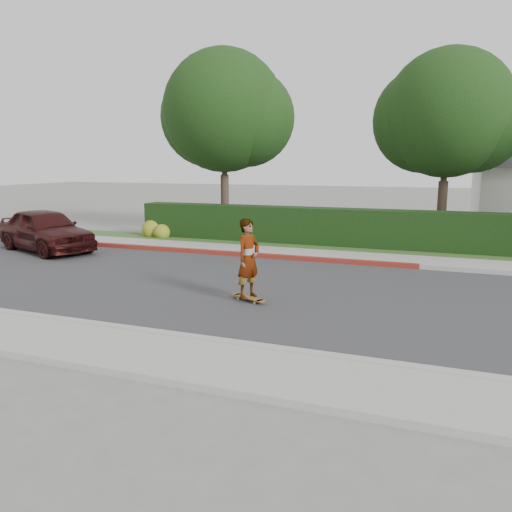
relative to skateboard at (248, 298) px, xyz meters
name	(u,v)px	position (x,y,z in m)	size (l,w,h in m)	color
ground	(367,299)	(2.57, 1.17, -0.09)	(120.00, 120.00, 0.00)	slate
road	(367,299)	(2.57, 1.17, -0.09)	(60.00, 8.00, 0.01)	#2D2D30
curb_near	(329,358)	(2.57, -2.93, -0.02)	(60.00, 0.20, 0.15)	#9E9E99
sidewalk_near	(316,382)	(2.57, -3.83, -0.03)	(60.00, 1.60, 0.12)	gray
curb_far	(386,264)	(2.57, 5.27, -0.02)	(60.00, 0.20, 0.15)	#9E9E99
curb_red_section	(239,254)	(-2.43, 5.27, -0.01)	(12.00, 0.21, 0.15)	maroon
sidewalk_far	(389,260)	(2.57, 6.17, -0.03)	(60.00, 1.60, 0.12)	gray
planting_strip	(394,252)	(2.57, 7.77, -0.04)	(60.00, 1.60, 0.10)	#2D4C1E
hedge	(317,227)	(-0.43, 8.37, 0.66)	(15.00, 1.00, 1.50)	black
flowering_shrub	(155,231)	(-7.44, 7.90, 0.24)	(1.40, 1.00, 0.90)	#2D4C19
tree_left	(225,115)	(-4.94, 9.85, 5.17)	(5.99, 5.21, 8.00)	#33261C
tree_center	(447,117)	(4.06, 10.35, 4.81)	(5.66, 4.84, 7.44)	#33261C
skateboard	(248,298)	(0.00, 0.00, 0.00)	(1.02, 0.61, 0.10)	gold
skateboarder	(248,258)	(0.00, 0.00, 0.94)	(0.67, 0.44, 1.85)	white
car_maroon	(46,230)	(-9.48, 3.74, 0.70)	(1.86, 4.63, 1.58)	#381211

